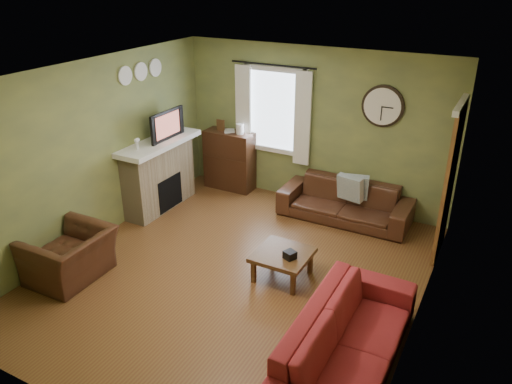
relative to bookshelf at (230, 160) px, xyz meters
The scene contains 31 objects.
floor 2.87m from the bookshelf, 58.06° to the right, with size 4.60×5.20×0.00m, color brown.
ceiling 3.50m from the bookshelf, 58.06° to the right, with size 4.60×5.20×0.00m, color white.
wall_left 2.64m from the bookshelf, 108.71° to the right, with size 0.00×5.20×2.60m, color olive.
wall_right 4.55m from the bookshelf, 32.24° to the right, with size 0.00×5.20×2.60m, color olive.
wall_back 1.69m from the bookshelf, ahead, with size 4.60×0.00×2.60m, color olive.
wall_front 5.26m from the bookshelf, 73.37° to the right, with size 4.60×0.00×2.60m, color olive.
fireplace 1.38m from the bookshelf, 116.17° to the right, with size 0.40×1.40×1.10m, color tan.
firebox 1.33m from the bookshelf, 108.69° to the right, with size 0.04×0.60×0.55m, color black.
mantel 1.50m from the bookshelf, 115.04° to the right, with size 0.58×1.60×0.08m, color white.
tv 1.48m from the bookshelf, 117.17° to the right, with size 0.60×0.08×0.35m, color black.
tv_screen 1.48m from the bookshelf, 113.74° to the right, with size 0.02×0.62×0.36m, color #994C3F.
medallion_left 2.47m from the bookshelf, 116.40° to the right, with size 0.28×0.28×0.03m, color white.
medallion_mid 2.26m from the bookshelf, 122.48° to the right, with size 0.28×0.28×0.03m, color white.
medallion_right 2.09m from the bookshelf, 131.57° to the right, with size 0.28×0.28×0.03m, color white.
window_pane 1.27m from the bookshelf, 13.49° to the left, with size 1.00×0.02×1.30m, color silver, non-canonical shape.
curtain_rod 1.91m from the bookshelf, ahead, with size 0.03×0.03×1.50m, color black.
curtain_left 0.96m from the bookshelf, 20.44° to the left, with size 0.28×0.04×1.55m, color white.
curtain_right 1.63m from the bookshelf, ahead, with size 0.28×0.04×1.55m, color white.
wall_clock 2.89m from the bookshelf, ahead, with size 0.64×0.06×0.64m, color white, non-canonical shape.
door 3.83m from the bookshelf, ahead, with size 0.05×0.90×2.10m, color brown.
bookshelf is the anchor object (origin of this frame).
book 0.44m from the bookshelf, 161.10° to the right, with size 0.18×0.25×0.02m, color #4E3119.
sofa_brown 2.27m from the bookshelf, ahead, with size 2.06×0.81×0.60m, color #3E2114.
pillow_left 2.32m from the bookshelf, ahead, with size 0.41×0.12×0.41m, color #92A1A5.
pillow_right 2.37m from the bookshelf, ahead, with size 0.40×0.12×0.40m, color #92A1A5.
sofa_red 4.71m from the bookshelf, 45.13° to the right, with size 2.29×0.90×0.67m, color maroon.
armchair 3.48m from the bookshelf, 95.64° to the right, with size 1.00×0.88×0.65m, color #3E2114.
coffee_table 3.02m from the bookshelf, 46.30° to the right, with size 0.69×0.69×0.37m, color #4E3119, non-canonical shape.
tissue_box 3.15m from the bookshelf, 45.52° to the right, with size 0.13×0.13×0.10m, color black.
wine_glass_a 1.99m from the bookshelf, 107.68° to the right, with size 0.06×0.06×0.18m, color white, non-canonical shape.
wine_glass_b 1.96m from the bookshelf, 107.97° to the right, with size 0.07×0.07×0.19m, color white, non-canonical shape.
Camera 1 is at (2.84, -4.78, 3.74)m, focal length 35.00 mm.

